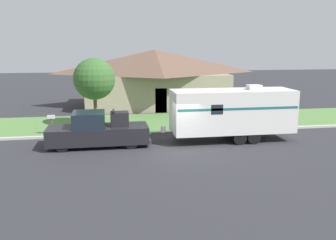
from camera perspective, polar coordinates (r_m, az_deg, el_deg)
The scene contains 8 objects.
ground_plane at distance 21.10m, azimuth 1.53°, elevation -4.42°, with size 120.00×120.00×0.00m, color #2D2D33.
curb_strip at distance 24.66m, azimuth -0.14°, elevation -1.90°, with size 80.00×0.30×0.14m.
lawn_strip at distance 28.19m, azimuth -1.35°, elevation -0.31°, with size 80.00×7.00×0.03m.
house_across_street at distance 35.49m, azimuth -2.00°, elevation 6.58°, with size 13.80×8.36×5.27m.
pickup_truck at distance 21.83m, azimuth -10.69°, elevation -1.67°, with size 5.82×2.09×2.09m.
travel_trailer at distance 22.90m, azimuth 9.79°, elevation 1.37°, with size 8.59×2.39×3.38m.
mailbox at distance 25.16m, azimuth -17.37°, elevation 0.02°, with size 0.48×0.20×1.31m.
tree_in_yard at distance 26.63m, azimuth -11.17°, elevation 6.13°, with size 2.90×2.90×4.86m.
Camera 1 is at (-3.91, -19.91, 5.81)m, focal length 40.00 mm.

